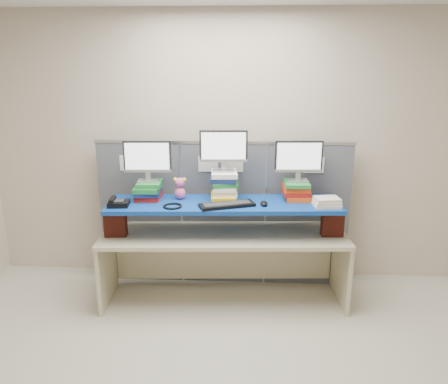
# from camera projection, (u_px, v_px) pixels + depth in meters

# --- Properties ---
(room) EXTENTS (5.00, 4.00, 2.80)m
(room) POSITION_uv_depth(u_px,v_px,m) (207.00, 210.00, 2.65)
(room) COLOR beige
(room) RESTS_ON ground
(cubicle_partition) EXTENTS (2.60, 0.06, 1.53)m
(cubicle_partition) POSITION_uv_depth(u_px,v_px,m) (223.00, 213.00, 4.54)
(cubicle_partition) COLOR #4A4E57
(cubicle_partition) RESTS_ON ground
(desk) EXTENTS (2.36, 0.81, 0.71)m
(desk) POSITION_uv_depth(u_px,v_px,m) (224.00, 247.00, 4.20)
(desk) COLOR beige
(desk) RESTS_ON ground
(brick_pier_left) EXTENTS (0.21, 0.12, 0.27)m
(brick_pier_left) POSITION_uv_depth(u_px,v_px,m) (115.00, 222.00, 4.07)
(brick_pier_left) COLOR maroon
(brick_pier_left) RESTS_ON desk
(brick_pier_right) EXTENTS (0.21, 0.12, 0.27)m
(brick_pier_right) POSITION_uv_depth(u_px,v_px,m) (332.00, 222.00, 4.07)
(brick_pier_right) COLOR maroon
(brick_pier_right) RESTS_ON desk
(blue_board) EXTENTS (2.19, 0.66, 0.04)m
(blue_board) POSITION_uv_depth(u_px,v_px,m) (224.00, 204.00, 4.08)
(blue_board) COLOR #0B4195
(blue_board) RESTS_ON brick_pier_left
(book_stack_left) EXTENTS (0.26, 0.31, 0.17)m
(book_stack_left) POSITION_uv_depth(u_px,v_px,m) (149.00, 190.00, 4.16)
(book_stack_left) COLOR #A71913
(book_stack_left) RESTS_ON blue_board
(book_stack_center) EXTENTS (0.27, 0.32, 0.27)m
(book_stack_center) POSITION_uv_depth(u_px,v_px,m) (224.00, 185.00, 4.15)
(book_stack_center) COLOR yellow
(book_stack_center) RESTS_ON blue_board
(book_stack_right) EXTENTS (0.26, 0.32, 0.17)m
(book_stack_right) POSITION_uv_depth(u_px,v_px,m) (297.00, 190.00, 4.16)
(book_stack_right) COLOR #E44E15
(book_stack_right) RESTS_ON blue_board
(monitor_left) EXTENTS (0.45, 0.14, 0.39)m
(monitor_left) POSITION_uv_depth(u_px,v_px,m) (147.00, 159.00, 4.07)
(monitor_left) COLOR #9F9FA4
(monitor_left) RESTS_ON book_stack_left
(monitor_center) EXTENTS (0.45, 0.14, 0.39)m
(monitor_center) POSITION_uv_depth(u_px,v_px,m) (224.00, 148.00, 4.05)
(monitor_center) COLOR #9F9FA4
(monitor_center) RESTS_ON book_stack_center
(monitor_right) EXTENTS (0.45, 0.14, 0.39)m
(monitor_right) POSITION_uv_depth(u_px,v_px,m) (299.00, 159.00, 4.08)
(monitor_right) COLOR #9F9FA4
(monitor_right) RESTS_ON book_stack_right
(keyboard) EXTENTS (0.53, 0.33, 0.03)m
(keyboard) POSITION_uv_depth(u_px,v_px,m) (227.00, 205.00, 3.95)
(keyboard) COLOR black
(keyboard) RESTS_ON blue_board
(mouse) EXTENTS (0.09, 0.13, 0.04)m
(mouse) POSITION_uv_depth(u_px,v_px,m) (264.00, 203.00, 3.98)
(mouse) COLOR black
(mouse) RESTS_ON blue_board
(desk_phone) EXTENTS (0.20, 0.18, 0.08)m
(desk_phone) POSITION_uv_depth(u_px,v_px,m) (118.00, 203.00, 3.96)
(desk_phone) COLOR black
(desk_phone) RESTS_ON blue_board
(headset) EXTENTS (0.21, 0.21, 0.02)m
(headset) POSITION_uv_depth(u_px,v_px,m) (173.00, 206.00, 3.93)
(headset) COLOR black
(headset) RESTS_ON blue_board
(plush_toy) EXTENTS (0.12, 0.09, 0.21)m
(plush_toy) POSITION_uv_depth(u_px,v_px,m) (180.00, 188.00, 4.14)
(plush_toy) COLOR pink
(plush_toy) RESTS_ON blue_board
(binder_stack) EXTENTS (0.26, 0.22, 0.08)m
(binder_stack) POSITION_uv_depth(u_px,v_px,m) (327.00, 202.00, 3.94)
(binder_stack) COLOR beige
(binder_stack) RESTS_ON blue_board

